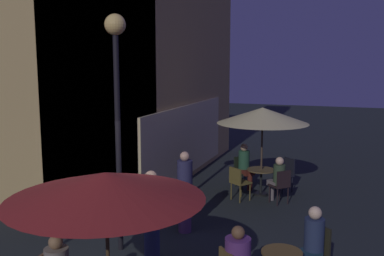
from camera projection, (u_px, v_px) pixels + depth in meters
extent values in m
cube|color=tan|center=(160.00, 14.00, 13.22)|extent=(8.98, 1.97, 9.98)
cube|color=tan|center=(14.00, 3.00, 10.77)|extent=(1.97, 6.73, 9.98)
cube|color=beige|center=(187.00, 140.00, 13.03)|extent=(6.29, 0.08, 2.10)
cylinder|color=black|center=(118.00, 144.00, 8.09)|extent=(0.10, 0.10, 4.11)
sphere|color=#FED571|center=(115.00, 24.00, 7.76)|extent=(0.38, 0.38, 0.38)
cylinder|color=black|center=(261.00, 194.00, 11.79)|extent=(0.40, 0.40, 0.03)
cylinder|color=black|center=(261.00, 183.00, 11.74)|extent=(0.06, 0.06, 0.68)
cylinder|color=brown|center=(261.00, 170.00, 11.69)|extent=(0.75, 0.75, 0.03)
cylinder|color=brown|center=(282.00, 253.00, 6.65)|extent=(0.63, 0.63, 0.03)
cylinder|color=#46341D|center=(108.00, 254.00, 5.75)|extent=(0.05, 0.05, 2.12)
cone|color=maroon|center=(106.00, 186.00, 5.61)|extent=(2.59, 2.59, 0.35)
cylinder|color=black|center=(261.00, 194.00, 11.79)|extent=(0.36, 0.36, 0.06)
cylinder|color=#463629|center=(262.00, 153.00, 11.62)|extent=(0.05, 0.05, 2.33)
cone|color=beige|center=(263.00, 115.00, 11.47)|extent=(2.41, 2.41, 0.42)
cylinder|color=brown|center=(241.00, 189.00, 11.58)|extent=(0.03, 0.03, 0.45)
cylinder|color=brown|center=(250.00, 192.00, 11.30)|extent=(0.03, 0.03, 0.45)
cylinder|color=brown|center=(231.00, 191.00, 11.38)|extent=(0.03, 0.03, 0.45)
cylinder|color=brown|center=(240.00, 194.00, 11.11)|extent=(0.03, 0.03, 0.45)
cube|color=brown|center=(241.00, 182.00, 11.31)|extent=(0.60, 0.60, 0.04)
cube|color=brown|center=(235.00, 176.00, 11.16)|extent=(0.28, 0.38, 0.39)
cylinder|color=black|center=(269.00, 194.00, 11.15)|extent=(0.03, 0.03, 0.45)
cylinder|color=black|center=(280.00, 192.00, 11.29)|extent=(0.03, 0.03, 0.45)
cylinder|color=black|center=(277.00, 197.00, 10.86)|extent=(0.03, 0.03, 0.45)
cylinder|color=black|center=(288.00, 196.00, 11.00)|extent=(0.03, 0.03, 0.45)
cube|color=black|center=(279.00, 186.00, 11.04)|extent=(0.58, 0.58, 0.04)
cube|color=black|center=(284.00, 179.00, 10.84)|extent=(0.32, 0.31, 0.40)
cylinder|color=black|center=(283.00, 186.00, 11.89)|extent=(0.03, 0.03, 0.45)
cylinder|color=black|center=(275.00, 183.00, 12.18)|extent=(0.03, 0.03, 0.45)
cylinder|color=black|center=(292.00, 184.00, 12.04)|extent=(0.03, 0.03, 0.45)
cylinder|color=black|center=(285.00, 181.00, 12.32)|extent=(0.03, 0.03, 0.45)
cube|color=black|center=(284.00, 175.00, 12.07)|extent=(0.57, 0.57, 0.04)
cube|color=black|center=(289.00, 166.00, 12.12)|extent=(0.31, 0.32, 0.44)
cylinder|color=black|center=(252.00, 181.00, 12.39)|extent=(0.03, 0.03, 0.42)
cylinder|color=black|center=(242.00, 183.00, 12.24)|extent=(0.03, 0.03, 0.42)
cylinder|color=black|center=(245.00, 178.00, 12.68)|extent=(0.03, 0.03, 0.42)
cylinder|color=black|center=(236.00, 180.00, 12.52)|extent=(0.03, 0.03, 0.42)
cube|color=black|center=(244.00, 173.00, 12.42)|extent=(0.58, 0.58, 0.04)
cube|color=black|center=(240.00, 164.00, 12.55)|extent=(0.34, 0.30, 0.42)
cube|color=black|center=(313.00, 256.00, 7.09)|extent=(0.53, 0.53, 0.04)
cube|color=black|center=(321.00, 239.00, 7.15)|extent=(0.25, 0.33, 0.46)
sphere|color=#946E48|center=(56.00, 242.00, 5.99)|extent=(0.20, 0.20, 0.20)
cube|color=slate|center=(276.00, 183.00, 11.16)|extent=(0.47, 0.47, 0.14)
cylinder|color=slate|center=(271.00, 191.00, 11.34)|extent=(0.14, 0.14, 0.49)
cylinder|color=#31422C|center=(279.00, 175.00, 11.00)|extent=(0.30, 0.30, 0.52)
sphere|color=beige|center=(280.00, 161.00, 10.94)|extent=(0.21, 0.21, 0.21)
cube|color=#552018|center=(247.00, 172.00, 12.29)|extent=(0.47, 0.48, 0.14)
cylinder|color=#552018|center=(250.00, 182.00, 12.19)|extent=(0.14, 0.14, 0.49)
cylinder|color=#244D35|center=(244.00, 161.00, 12.37)|extent=(0.31, 0.31, 0.58)
sphere|color=tan|center=(244.00, 147.00, 12.31)|extent=(0.21, 0.21, 0.21)
sphere|color=brown|center=(238.00, 233.00, 6.27)|extent=(0.20, 0.20, 0.20)
cube|color=#1B3444|center=(308.00, 256.00, 7.01)|extent=(0.48, 0.47, 0.14)
cylinder|color=#212C49|center=(314.00, 236.00, 7.04)|extent=(0.32, 0.32, 0.59)
sphere|color=beige|center=(315.00, 213.00, 6.98)|extent=(0.21, 0.21, 0.21)
cylinder|color=#59365F|center=(185.00, 210.00, 9.20)|extent=(0.27, 0.27, 0.94)
cylinder|color=#272645|center=(185.00, 175.00, 9.09)|extent=(0.32, 0.32, 0.60)
sphere|color=tan|center=(185.00, 156.00, 9.03)|extent=(0.20, 0.20, 0.20)
cylinder|color=navy|center=(152.00, 236.00, 7.89)|extent=(0.28, 0.28, 0.90)
cylinder|color=#421C19|center=(151.00, 197.00, 7.78)|extent=(0.33, 0.33, 0.55)
sphere|color=tan|center=(151.00, 177.00, 7.72)|extent=(0.22, 0.22, 0.22)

